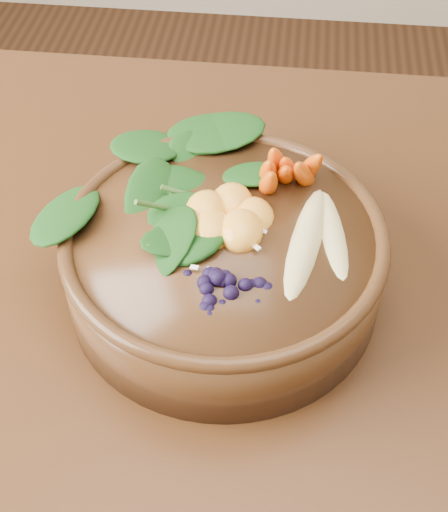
{
  "coord_description": "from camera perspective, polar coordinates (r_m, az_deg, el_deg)",
  "views": [
    {
      "loc": [
        -0.19,
        -0.47,
        1.32
      ],
      "look_at": [
        -0.25,
        0.01,
        0.8
      ],
      "focal_mm": 50.0,
      "sensor_mm": 36.0,
      "label": 1
    }
  ],
  "objects": [
    {
      "name": "banana_halves",
      "position": [
        0.68,
        7.76,
        2.4
      ],
      "size": [
        0.08,
        0.18,
        0.03
      ],
      "rotation": [
        0.0,
        0.0,
        -0.0
      ],
      "color": "#E0CC84",
      "rests_on": "stoneware_bowl"
    },
    {
      "name": "stoneware_bowl",
      "position": [
        0.72,
        0.0,
        -0.55
      ],
      "size": [
        0.32,
        0.32,
        0.09
      ],
      "primitive_type": "cylinder",
      "rotation": [
        0.0,
        0.0,
        -0.0
      ],
      "color": "#4F2D15",
      "rests_on": "dining_table"
    },
    {
      "name": "kale_heap",
      "position": [
        0.73,
        -3.3,
        7.2
      ],
      "size": [
        0.21,
        0.19,
        0.05
      ],
      "primitive_type": null,
      "rotation": [
        0.0,
        0.0,
        -0.0
      ],
      "color": "#194F15",
      "rests_on": "stoneware_bowl"
    },
    {
      "name": "dining_table",
      "position": [
        0.84,
        17.28,
        -8.84
      ],
      "size": [
        1.6,
        0.9,
        0.75
      ],
      "color": "#331C0C",
      "rests_on": "ground"
    },
    {
      "name": "coconut_flakes",
      "position": [
        0.67,
        -0.03,
        0.81
      ],
      "size": [
        0.1,
        0.08,
        0.01
      ],
      "primitive_type": null,
      "rotation": [
        0.0,
        0.0,
        -0.0
      ],
      "color": "white",
      "rests_on": "stoneware_bowl"
    },
    {
      "name": "mandarin_cluster",
      "position": [
        0.69,
        0.37,
        4.04
      ],
      "size": [
        0.09,
        0.1,
        0.04
      ],
      "primitive_type": null,
      "rotation": [
        0.0,
        0.0,
        -0.0
      ],
      "color": "#FFA631",
      "rests_on": "stoneware_bowl"
    },
    {
      "name": "carrot_cluster",
      "position": [
        0.72,
        5.37,
        8.75
      ],
      "size": [
        0.07,
        0.07,
        0.09
      ],
      "primitive_type": null,
      "rotation": [
        0.0,
        0.0,
        -0.0
      ],
      "color": "#DF550B",
      "rests_on": "stoneware_bowl"
    },
    {
      "name": "blueberry_pile",
      "position": [
        0.63,
        -0.4,
        -0.95
      ],
      "size": [
        0.15,
        0.11,
        0.04
      ],
      "primitive_type": null,
      "rotation": [
        0.0,
        0.0,
        -0.0
      ],
      "color": "black",
      "rests_on": "stoneware_bowl"
    }
  ]
}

